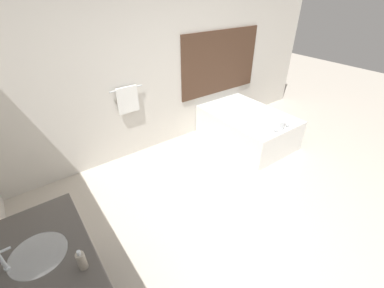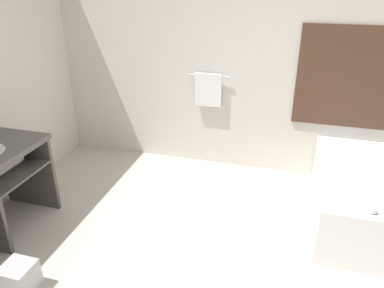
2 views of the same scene
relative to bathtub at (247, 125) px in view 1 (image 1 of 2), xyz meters
name	(u,v)px [view 1 (image 1 of 2)]	position (x,y,z in m)	size (l,w,h in m)	color
ground_plane	(240,230)	(-1.54, -1.40, -0.29)	(16.00, 16.00, 0.00)	beige
wall_back_with_blinds	(144,70)	(-1.49, 0.83, 1.05)	(7.40, 0.13, 2.70)	silver
sink_faucet	(3,261)	(-3.58, -1.15, 0.65)	(0.09, 0.04, 0.18)	silver
bathtub	(247,125)	(0.00, 0.00, 0.00)	(1.07, 1.59, 0.65)	white
soap_dispenser	(82,260)	(-3.16, -1.44, 0.63)	(0.06, 0.06, 0.17)	gray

